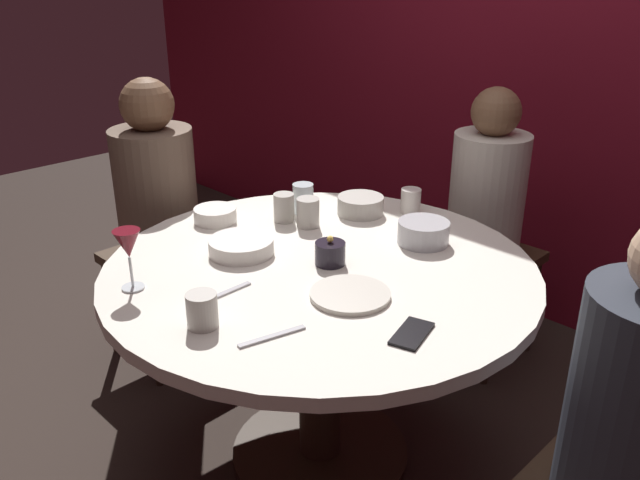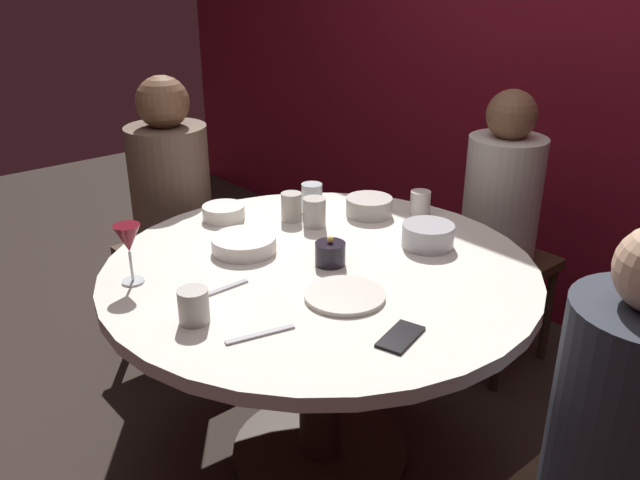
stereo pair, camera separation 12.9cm
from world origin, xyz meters
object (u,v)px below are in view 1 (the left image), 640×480
at_px(candle_holder, 330,253).
at_px(bowl_small_white, 215,215).
at_px(seated_diner_back, 487,198).
at_px(cup_far_edge, 411,201).
at_px(cup_by_left_diner, 303,198).
at_px(cup_by_right_diner, 308,213).
at_px(dinner_plate, 350,295).
at_px(wine_glass, 128,247).
at_px(cup_near_candle, 284,208).
at_px(bowl_sauce_side, 241,246).
at_px(dining_table, 320,309).
at_px(bowl_serving_large, 423,232).
at_px(cell_phone, 412,333).
at_px(bowl_salad_center, 360,205).
at_px(seated_diner_left, 156,193).
at_px(cup_center_front, 202,310).
at_px(seated_diner_right, 640,413).

bearing_deg(candle_holder, bowl_small_white, -175.65).
height_order(seated_diner_back, cup_far_edge, seated_diner_back).
relative_size(cup_by_left_diner, cup_by_right_diner, 1.06).
bearing_deg(cup_far_edge, dinner_plate, -65.71).
distance_m(wine_glass, cup_near_candle, 0.65).
bearing_deg(bowl_small_white, bowl_sauce_side, -20.56).
height_order(dining_table, bowl_serving_large, bowl_serving_large).
xyz_separation_m(cell_phone, bowl_salad_center, (-0.64, 0.53, 0.03)).
height_order(dining_table, wine_glass, wine_glass).
xyz_separation_m(wine_glass, bowl_salad_center, (0.06, 0.88, -0.10)).
relative_size(bowl_small_white, cup_near_candle, 1.49).
xyz_separation_m(seated_diner_back, candle_holder, (0.02, -0.91, 0.06)).
distance_m(seated_diner_back, cell_phone, 1.15).
relative_size(bowl_serving_large, cup_by_left_diner, 1.56).
distance_m(seated_diner_left, cup_center_front, 1.07).
relative_size(wine_glass, cell_phone, 1.26).
bearing_deg(wine_glass, cup_by_left_diner, 97.21).
xyz_separation_m(seated_diner_right, bowl_sauce_side, (-1.18, -0.12, 0.05)).
bearing_deg(cup_center_front, bowl_sauce_side, 128.85).
relative_size(bowl_small_white, cup_center_front, 1.63).
bearing_deg(dining_table, cup_far_edge, 98.37).
bearing_deg(seated_diner_right, candle_holder, -1.51).
bearing_deg(cup_far_edge, cup_center_front, -82.77).
height_order(cup_near_candle, cup_far_edge, cup_near_candle).
xyz_separation_m(seated_diner_left, bowl_small_white, (0.41, -0.02, 0.03)).
distance_m(dining_table, cup_near_candle, 0.43).
distance_m(dining_table, candle_holder, 0.19).
height_order(dining_table, cup_by_right_diner, cup_by_right_diner).
height_order(seated_diner_right, dinner_plate, seated_diner_right).
height_order(seated_diner_back, bowl_small_white, seated_diner_back).
bearing_deg(bowl_small_white, cup_far_edge, 52.73).
bearing_deg(cup_by_right_diner, cup_far_edge, 65.19).
bearing_deg(seated_diner_right, bowl_sauce_side, 5.72).
distance_m(dining_table, bowl_salad_center, 0.49).
relative_size(candle_holder, cell_phone, 0.66).
distance_m(seated_diner_left, wine_glass, 0.82).
distance_m(dining_table, cup_by_right_diner, 0.37).
distance_m(wine_glass, bowl_serving_large, 0.92).
xyz_separation_m(bowl_serving_large, bowl_salad_center, (-0.32, 0.05, -0.00)).
bearing_deg(wine_glass, dinner_plate, 40.46).
xyz_separation_m(seated_diner_back, seated_diner_right, (0.95, -0.93, 0.00)).
bearing_deg(cup_by_left_diner, bowl_serving_large, 10.15).
relative_size(dining_table, bowl_sauce_side, 6.43).
bearing_deg(candle_holder, bowl_sauce_side, -150.08).
bearing_deg(bowl_sauce_side, wine_glass, -94.60).
distance_m(bowl_serving_large, cup_by_left_diner, 0.48).
bearing_deg(seated_diner_right, dining_table, 0.00).
distance_m(seated_diner_right, cup_near_candle, 1.30).
xyz_separation_m(seated_diner_right, bowl_serving_large, (-0.83, 0.35, 0.06)).
bearing_deg(bowl_salad_center, cup_near_candle, -120.45).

